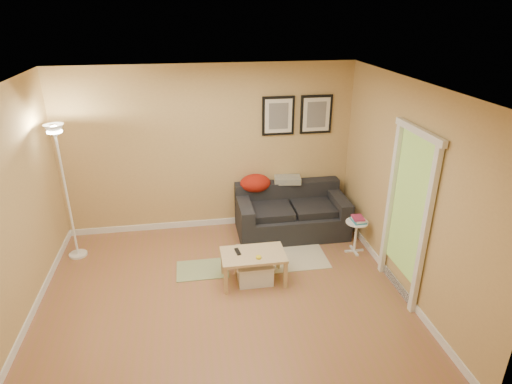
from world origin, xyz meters
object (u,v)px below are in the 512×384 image
(book_stack, at_px, (358,219))
(floor_lamp, at_px, (67,197))
(storage_bin, at_px, (255,272))
(sofa, at_px, (292,211))
(side_table, at_px, (355,237))
(coffee_table, at_px, (253,267))

(book_stack, xyz_separation_m, floor_lamp, (-4.04, 0.54, 0.40))
(book_stack, bearing_deg, storage_bin, -176.69)
(sofa, xyz_separation_m, side_table, (0.79, -0.72, -0.13))
(side_table, relative_size, floor_lamp, 0.25)
(coffee_table, height_order, storage_bin, coffee_table)
(sofa, height_order, storage_bin, sofa)
(storage_bin, relative_size, side_table, 0.94)
(coffee_table, height_order, side_table, side_table)
(side_table, bearing_deg, sofa, 137.77)
(storage_bin, xyz_separation_m, book_stack, (1.59, 0.51, 0.39))
(storage_bin, relative_size, floor_lamp, 0.24)
(coffee_table, height_order, floor_lamp, floor_lamp)
(storage_bin, height_order, side_table, side_table)
(side_table, height_order, book_stack, book_stack)
(storage_bin, relative_size, book_stack, 2.02)
(sofa, relative_size, book_stack, 7.41)
(storage_bin, distance_m, floor_lamp, 2.78)
(book_stack, height_order, floor_lamp, floor_lamp)
(sofa, height_order, book_stack, sofa)
(side_table, bearing_deg, coffee_table, -163.15)
(storage_bin, xyz_separation_m, floor_lamp, (-2.45, 1.06, 0.79))
(sofa, bearing_deg, side_table, -42.23)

